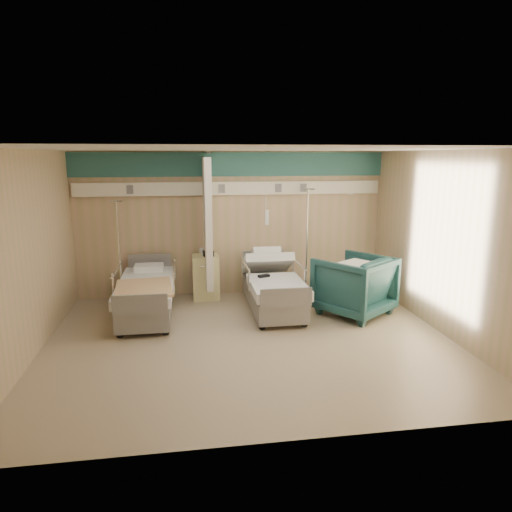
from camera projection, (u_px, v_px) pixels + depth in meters
The scene contains 13 objects.
ground at pixel (250, 341), 6.84m from camera, with size 6.00×5.00×0.00m, color tan.
room_walls at pixel (245, 215), 6.68m from camera, with size 6.04×5.04×2.82m.
bed_right at pixel (273, 293), 8.11m from camera, with size 1.00×2.16×0.63m, color silver, non-canonical shape.
bed_left at pixel (147, 299), 7.79m from camera, with size 1.00×2.16×0.63m, color silver, non-canonical shape.
bedside_cabinet at pixel (206, 277), 8.79m from camera, with size 0.50×0.48×0.85m, color #EADF92.
visitor_armchair at pixel (354, 285), 7.89m from camera, with size 1.11×1.14×1.04m, color #1C4546.
waffle_blanket at pixel (357, 255), 7.75m from camera, with size 0.59×0.52×0.07m, color silver.
iv_stand_right at pixel (306, 273), 9.06m from camera, with size 0.38×0.38×2.10m.
iv_stand_left at pixel (121, 281), 8.64m from camera, with size 0.34×0.34×1.92m.
call_remote at pixel (264, 276), 7.99m from camera, with size 0.20×0.09×0.04m, color black.
tan_blanket at pixel (144, 288), 7.27m from camera, with size 0.87×1.10×0.04m, color tan.
toiletry_bag at pixel (208, 253), 8.62m from camera, with size 0.19×0.12×0.11m, color black.
white_cup at pixel (202, 251), 8.81m from camera, with size 0.09×0.09×0.12m, color white.
Camera 1 is at (-0.88, -6.34, 2.71)m, focal length 32.00 mm.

